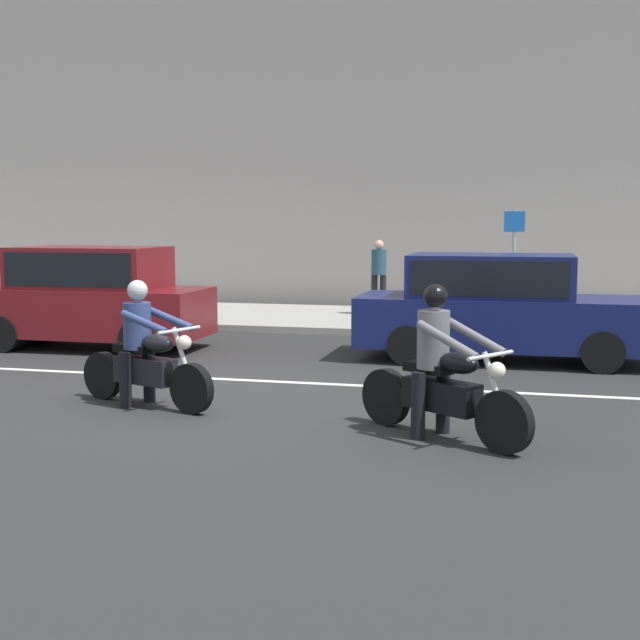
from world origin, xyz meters
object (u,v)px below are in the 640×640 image
Objects in this scene: street_sign_post at (514,252)px; pedestrian_bystander at (379,271)px; parked_hatchback_maroon at (91,296)px; parked_sedan_navy at (499,306)px; motorcycle_with_rider_gray at (441,377)px; motorcycle_with_rider_denim_blue at (144,355)px.

street_sign_post is 2.98m from pedestrian_bystander.
parked_sedan_navy is at bearing 2.85° from parked_hatchback_maroon.
street_sign_post is at bearing 1.36° from pedestrian_bystander.
motorcycle_with_rider_denim_blue is at bearing 169.19° from motorcycle_with_rider_gray.
motorcycle_with_rider_gray is 0.94× the size of motorcycle_with_rider_denim_blue.
motorcycle_with_rider_gray is 8.19m from parked_hatchback_maroon.
pedestrian_bystander is (4.25, 5.26, 0.19)m from parked_hatchback_maroon.
motorcycle_with_rider_gray is at bearing -93.17° from street_sign_post.
parked_sedan_navy is (4.10, 4.44, 0.25)m from motorcycle_with_rider_denim_blue.
parked_hatchback_maroon reaches higher than parked_sedan_navy.
pedestrian_bystander reaches higher than motorcycle_with_rider_gray.
motorcycle_with_rider_gray is 10.18m from street_sign_post.
parked_sedan_navy reaches higher than motorcycle_with_rider_gray.
motorcycle_with_rider_denim_blue is 5.06m from parked_hatchback_maroon.
parked_hatchback_maroon is (-6.63, 4.79, 0.29)m from motorcycle_with_rider_gray.
pedestrian_bystander is (-2.81, 4.91, 0.24)m from parked_sedan_navy.
parked_hatchback_maroon is (-2.96, 4.09, 0.31)m from motorcycle_with_rider_denim_blue.
parked_hatchback_maroon is 0.87× the size of parked_sedan_navy.
parked_hatchback_maroon is 1.75× the size of street_sign_post.
motorcycle_with_rider_denim_blue is 6.05m from parked_sedan_navy.
motorcycle_with_rider_denim_blue is at bearing -132.71° from parked_sedan_navy.
parked_sedan_navy is 2.00× the size of street_sign_post.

